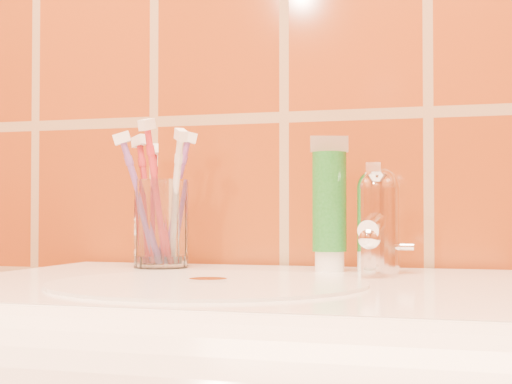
% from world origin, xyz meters
% --- Properties ---
extents(glass_tumbler, '(0.07, 0.07, 0.11)m').
position_xyz_m(glass_tumbler, '(-0.13, 1.11, 0.90)').
color(glass_tumbler, white).
rests_on(glass_tumbler, pedestal_sink).
extents(toothpaste_tube, '(0.04, 0.04, 0.16)m').
position_xyz_m(toothpaste_tube, '(0.08, 1.11, 0.92)').
color(toothpaste_tube, white).
rests_on(toothpaste_tube, pedestal_sink).
extents(faucet, '(0.05, 0.11, 0.12)m').
position_xyz_m(faucet, '(0.14, 1.09, 0.91)').
color(faucet, white).
rests_on(faucet, pedestal_sink).
extents(toothbrush_0, '(0.09, 0.09, 0.18)m').
position_xyz_m(toothbrush_0, '(-0.12, 1.12, 0.93)').
color(toothbrush_0, '#78408A').
rests_on(toothbrush_0, glass_tumbler).
extents(toothbrush_1, '(0.11, 0.12, 0.18)m').
position_xyz_m(toothbrush_1, '(-0.11, 1.09, 0.93)').
color(toothbrush_1, silver).
rests_on(toothbrush_1, glass_tumbler).
extents(toothbrush_2, '(0.09, 0.08, 0.18)m').
position_xyz_m(toothbrush_2, '(-0.15, 1.11, 0.93)').
color(toothbrush_2, '#A8242D').
rests_on(toothbrush_2, glass_tumbler).
extents(toothbrush_3, '(0.06, 0.11, 0.20)m').
position_xyz_m(toothbrush_3, '(-0.13, 1.09, 0.94)').
color(toothbrush_3, '#B82733').
rests_on(toothbrush_3, glass_tumbler).
extents(toothbrush_4, '(0.11, 0.09, 0.18)m').
position_xyz_m(toothbrush_4, '(-0.15, 1.09, 0.93)').
color(toothbrush_4, '#734798').
rests_on(toothbrush_4, glass_tumbler).
extents(toothbrush_5, '(0.10, 0.14, 0.18)m').
position_xyz_m(toothbrush_5, '(-0.15, 1.13, 0.93)').
color(toothbrush_5, '#A12231').
rests_on(toothbrush_5, glass_tumbler).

